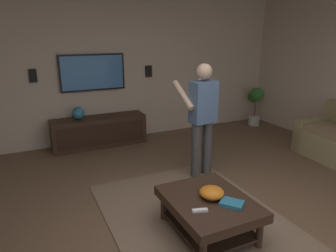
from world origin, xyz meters
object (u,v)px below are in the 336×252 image
Objects in this scene: book at (232,203)px; coffee_table at (209,208)px; wall_speaker_left at (149,71)px; wall_speaker_right at (33,76)px; remote_white at (200,210)px; vase_round at (78,113)px; person_standing at (202,114)px; bowl at (212,193)px; tv at (93,72)px; media_console at (99,132)px; potted_plant_tall at (256,99)px.

coffee_table is at bearing 175.34° from book.
wall_speaker_right reaches higher than wall_speaker_left.
remote_white is (-0.16, 0.21, 0.12)m from coffee_table.
wall_speaker_left is (0.23, -1.46, 0.65)m from vase_round.
person_standing is 1.46m from bowl.
person_standing is at bearing 178.67° from wall_speaker_left.
wall_speaker_left reaches higher than book.
tv is 3.71m from book.
bowl is at bearing 166.72° from book.
media_console is at bearing 7.31° from coffee_table.
wall_speaker_left reaches higher than potted_plant_tall.
wall_speaker_left is at bearing 79.75° from potted_plant_tall.
coffee_table is 4.29m from potted_plant_tall.
vase_round is (3.34, 0.89, 0.24)m from book.
person_standing is 1.62m from book.
book is at bearing -169.22° from remote_white.
coffee_table is 0.17m from bowl.
tv is 5.37× the size of wall_speaker_left.
media_console is 6.68× the size of bowl.
person_standing reaches higher than wall_speaker_left.
book is 3.72m from wall_speaker_left.
wall_speaker_right is at bearing 37.85° from person_standing.
wall_speaker_right reaches higher than bowl.
wall_speaker_right is at bearing -90.75° from tv.
tv reaches higher than bowl.
person_standing is 1.86× the size of potted_plant_tall.
coffee_table is at bearing 7.31° from media_console.
wall_speaker_left reaches higher than media_console.
potted_plant_tall reaches higher than coffee_table.
potted_plant_tall is at bearing 97.30° from book.
person_standing is (-2.12, -1.06, -0.41)m from tv.
wall_speaker_right is at bearing -104.18° from media_console.
wall_speaker_left is at bearing -81.07° from vase_round.
bowl is at bearing 7.41° from tv.
tv is 5.37× the size of wall_speaker_right.
remote_white is (-3.28, -0.19, 0.14)m from media_console.
wall_speaker_right is (2.13, 2.06, 0.40)m from person_standing.
potted_plant_tall is at bearing -46.36° from bowl.
remote_white is 0.68× the size of wall_speaker_right.
wall_speaker_left is at bearing -11.27° from bowl.
bowl is (-3.11, -0.44, 0.18)m from media_console.
wall_speaker_right is (3.57, 1.54, 0.92)m from book.
potted_plant_tall is 4.55m from remote_white.
coffee_table is 4.55× the size of wall_speaker_right.
wall_speaker_left is at bearing 102.92° from media_console.
tv is 3.61m from potted_plant_tall.
remote_white is (-0.17, 0.24, -0.05)m from bowl.
tv is 3.49m from bowl.
wall_speaker_left is (3.57, -0.57, 0.89)m from book.
wall_speaker_left is (3.54, -0.91, 0.90)m from remote_white.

